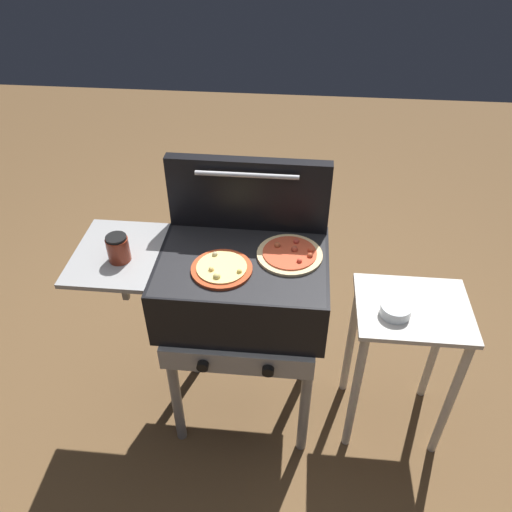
{
  "coord_description": "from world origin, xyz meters",
  "views": [
    {
      "loc": [
        0.19,
        -1.46,
        2.09
      ],
      "look_at": [
        0.05,
        0.0,
        0.92
      ],
      "focal_mm": 35.78,
      "sensor_mm": 36.0,
      "label": 1
    }
  ],
  "objects": [
    {
      "name": "pizza_pepperoni",
      "position": [
        0.17,
        0.04,
        0.91
      ],
      "size": [
        0.25,
        0.25,
        0.04
      ],
      "color": "beige",
      "rests_on": "grill"
    },
    {
      "name": "pizza_cheese",
      "position": [
        -0.07,
        -0.07,
        0.91
      ],
      "size": [
        0.22,
        0.22,
        0.04
      ],
      "color": "#C64723",
      "rests_on": "grill"
    },
    {
      "name": "topping_bowl_near",
      "position": [
        0.58,
        -0.05,
        0.74
      ],
      "size": [
        0.12,
        0.12,
        0.04
      ],
      "color": "silver",
      "rests_on": "prep_table"
    },
    {
      "name": "ground_plane",
      "position": [
        0.0,
        0.0,
        0.0
      ],
      "size": [
        8.0,
        8.0,
        0.0
      ],
      "primitive_type": "plane",
      "color": "brown"
    },
    {
      "name": "sauce_jar",
      "position": [
        -0.45,
        -0.04,
        0.95
      ],
      "size": [
        0.08,
        0.08,
        0.1
      ],
      "color": "maroon",
      "rests_on": "grill"
    },
    {
      "name": "prep_table",
      "position": [
        0.66,
        0.0,
        0.52
      ],
      "size": [
        0.44,
        0.36,
        0.72
      ],
      "color": "beige",
      "rests_on": "ground_plane"
    },
    {
      "name": "grill",
      "position": [
        -0.01,
        -0.0,
        0.76
      ],
      "size": [
        0.96,
        0.53,
        0.9
      ],
      "color": "black",
      "rests_on": "ground_plane"
    },
    {
      "name": "grill_lid_open",
      "position": [
        0.0,
        0.21,
        1.05
      ],
      "size": [
        0.63,
        0.08,
        0.3
      ],
      "color": "black",
      "rests_on": "grill"
    }
  ]
}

